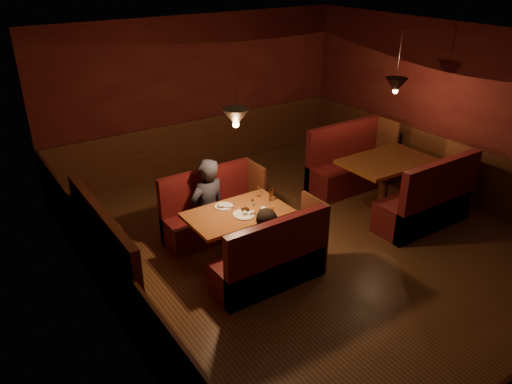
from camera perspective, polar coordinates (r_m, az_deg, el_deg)
room at (r=6.80m, az=5.25°, el=1.01°), size 6.02×7.02×2.92m
main_table at (r=6.79m, az=-2.02°, el=-3.50°), size 1.37×0.83×0.96m
main_bench_far at (r=7.50m, az=-5.03°, el=-2.62°), size 1.51×0.54×1.03m
main_bench_near at (r=6.37m, az=1.89°, el=-8.20°), size 1.51×0.54×1.03m
second_table at (r=8.48m, az=14.55°, el=2.26°), size 1.48×0.94×0.83m
second_bench_far at (r=9.15m, az=10.51°, el=2.77°), size 1.63×0.61×1.17m
second_bench_near at (r=8.11m, az=19.05°, el=-1.40°), size 1.63×0.61×1.17m
diner_a at (r=7.14m, az=-5.62°, el=0.24°), size 0.65×0.48×1.64m
diner_b at (r=6.26m, az=1.48°, el=-4.87°), size 0.75×0.62×1.39m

